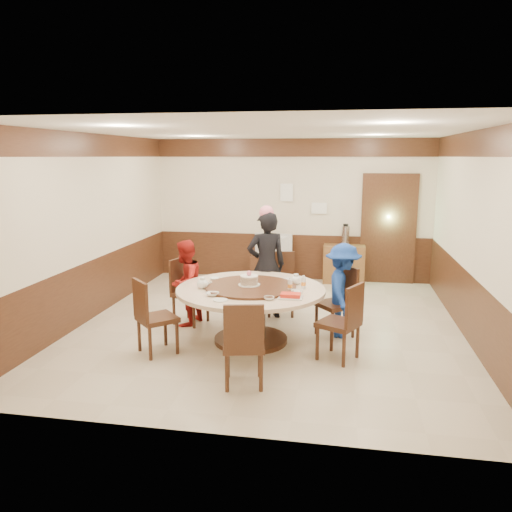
% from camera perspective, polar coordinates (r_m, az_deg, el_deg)
% --- Properties ---
extents(room, '(6.00, 6.04, 2.84)m').
position_cam_1_polar(room, '(7.19, 1.64, 0.27)').
color(room, beige).
rests_on(room, ground).
extents(banquet_table, '(1.97, 1.97, 0.78)m').
position_cam_1_polar(banquet_table, '(6.67, -0.60, -5.45)').
color(banquet_table, '#402214').
rests_on(banquet_table, ground).
extents(chair_0, '(0.62, 0.62, 0.97)m').
position_cam_1_polar(chair_0, '(7.05, 9.15, -6.60)').
color(chair_0, '#402214').
rests_on(chair_0, ground).
extents(chair_1, '(0.49, 0.50, 0.97)m').
position_cam_1_polar(chair_1, '(7.92, 2.87, -4.46)').
color(chair_1, '#402214').
rests_on(chair_1, ground).
extents(chair_2, '(0.56, 0.55, 0.97)m').
position_cam_1_polar(chair_2, '(7.55, -7.61, -5.34)').
color(chair_2, '#402214').
rests_on(chair_2, ground).
extents(chair_3, '(0.62, 0.62, 0.97)m').
position_cam_1_polar(chair_3, '(6.49, -11.36, -8.28)').
color(chair_3, '#402214').
rests_on(chair_3, ground).
extents(chair_4, '(0.52, 0.53, 0.97)m').
position_cam_1_polar(chair_4, '(5.51, -1.40, -11.65)').
color(chair_4, '#402214').
rests_on(chair_4, ground).
extents(chair_5, '(0.60, 0.59, 0.97)m').
position_cam_1_polar(chair_5, '(6.26, 9.52, -8.96)').
color(chair_5, '#402214').
rests_on(chair_5, ground).
extents(person_standing, '(0.70, 0.59, 1.65)m').
position_cam_1_polar(person_standing, '(7.62, 1.19, -1.06)').
color(person_standing, black).
rests_on(person_standing, ground).
extents(person_red, '(0.60, 0.70, 1.27)m').
position_cam_1_polar(person_red, '(7.40, -8.07, -3.06)').
color(person_red, '#A11A15').
rests_on(person_red, ground).
extents(person_blue, '(0.51, 0.86, 1.31)m').
position_cam_1_polar(person_blue, '(6.95, 9.87, -3.91)').
color(person_blue, navy).
rests_on(person_blue, ground).
extents(birthday_cake, '(0.29, 0.29, 0.20)m').
position_cam_1_polar(birthday_cake, '(6.60, -0.79, -2.78)').
color(birthday_cake, white).
rests_on(birthday_cake, banquet_table).
extents(teapot_left, '(0.17, 0.15, 0.13)m').
position_cam_1_polar(teapot_left, '(6.60, -6.13, -3.19)').
color(teapot_left, white).
rests_on(teapot_left, banquet_table).
extents(teapot_right, '(0.17, 0.15, 0.13)m').
position_cam_1_polar(teapot_right, '(6.78, 4.59, -2.77)').
color(teapot_right, white).
rests_on(teapot_right, banquet_table).
extents(bowl_0, '(0.14, 0.14, 0.03)m').
position_cam_1_polar(bowl_0, '(7.04, -4.73, -2.60)').
color(bowl_0, white).
rests_on(bowl_0, banquet_table).
extents(bowl_1, '(0.13, 0.13, 0.04)m').
position_cam_1_polar(bowl_1, '(6.06, 1.50, -4.84)').
color(bowl_1, white).
rests_on(bowl_1, banquet_table).
extents(bowl_2, '(0.16, 0.16, 0.04)m').
position_cam_1_polar(bowl_2, '(6.26, -5.00, -4.37)').
color(bowl_2, white).
rests_on(bowl_2, banquet_table).
extents(bowl_3, '(0.15, 0.15, 0.05)m').
position_cam_1_polar(bowl_3, '(6.34, 4.69, -4.12)').
color(bowl_3, white).
rests_on(bowl_3, banquet_table).
extents(saucer_near, '(0.18, 0.18, 0.01)m').
position_cam_1_polar(saucer_near, '(6.05, -4.08, -5.05)').
color(saucer_near, white).
rests_on(saucer_near, banquet_table).
extents(saucer_far, '(0.18, 0.18, 0.01)m').
position_cam_1_polar(saucer_far, '(7.02, 3.76, -2.72)').
color(saucer_far, white).
rests_on(saucer_far, banquet_table).
extents(shrimp_platter, '(0.30, 0.20, 0.06)m').
position_cam_1_polar(shrimp_platter, '(6.13, 3.97, -4.59)').
color(shrimp_platter, white).
rests_on(shrimp_platter, banquet_table).
extents(bottle_0, '(0.06, 0.06, 0.16)m').
position_cam_1_polar(bottle_0, '(6.44, 3.91, -3.34)').
color(bottle_0, silver).
rests_on(bottle_0, banquet_table).
extents(bottle_1, '(0.06, 0.06, 0.16)m').
position_cam_1_polar(bottle_1, '(6.56, 5.44, -3.09)').
color(bottle_1, silver).
rests_on(bottle_1, banquet_table).
extents(tv_stand, '(0.85, 0.45, 0.50)m').
position_cam_1_polar(tv_stand, '(10.06, 1.87, -1.36)').
color(tv_stand, '#402214').
rests_on(tv_stand, ground).
extents(television, '(0.77, 0.20, 0.44)m').
position_cam_1_polar(television, '(9.97, 1.89, 1.29)').
color(television, gray).
rests_on(television, tv_stand).
extents(side_cabinet, '(0.80, 0.40, 0.75)m').
position_cam_1_polar(side_cabinet, '(9.97, 10.01, -0.91)').
color(side_cabinet, brown).
rests_on(side_cabinet, ground).
extents(thermos, '(0.15, 0.15, 0.38)m').
position_cam_1_polar(thermos, '(9.86, 10.18, 2.30)').
color(thermos, silver).
rests_on(thermos, side_cabinet).
extents(notice_left, '(0.25, 0.00, 0.35)m').
position_cam_1_polar(notice_left, '(10.01, 3.52, 7.25)').
color(notice_left, white).
rests_on(notice_left, room).
extents(notice_right, '(0.30, 0.00, 0.22)m').
position_cam_1_polar(notice_right, '(9.98, 7.22, 5.44)').
color(notice_right, white).
rests_on(notice_right, room).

